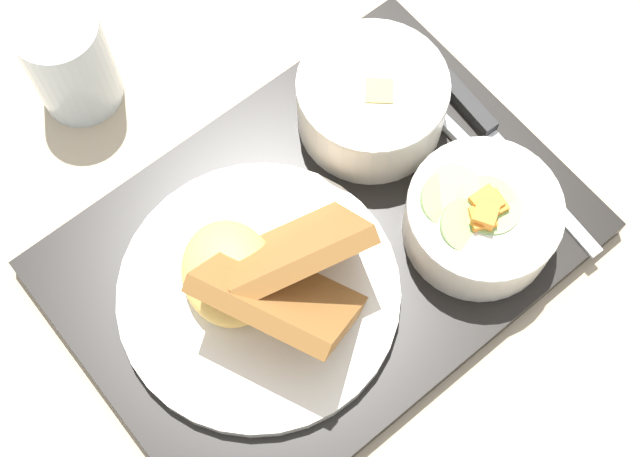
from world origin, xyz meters
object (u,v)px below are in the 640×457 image
(bowl_salad, at_px, (481,217))
(plate_main, at_px, (262,284))
(knife, at_px, (488,128))
(spoon, at_px, (473,151))
(glass_water, at_px, (71,65))
(bowl_soup, at_px, (372,99))

(bowl_salad, relative_size, plate_main, 0.55)
(knife, height_order, spoon, knife)
(plate_main, bearing_deg, spoon, 172.59)
(glass_water, bearing_deg, spoon, 125.18)
(plate_main, xyz_separation_m, spoon, (-0.20, 0.03, -0.02))
(bowl_salad, height_order, glass_water, glass_water)
(knife, bearing_deg, bowl_soup, -131.86)
(knife, bearing_deg, glass_water, -133.53)
(knife, bearing_deg, bowl_salad, -45.28)
(spoon, bearing_deg, bowl_salad, -40.95)
(glass_water, bearing_deg, bowl_soup, 128.33)
(bowl_soup, height_order, knife, bowl_soup)
(plate_main, bearing_deg, bowl_soup, -162.29)
(bowl_salad, height_order, bowl_soup, bowl_salad)
(plate_main, distance_m, spoon, 0.21)
(plate_main, relative_size, knife, 1.11)
(plate_main, height_order, glass_water, plate_main)
(bowl_soup, xyz_separation_m, knife, (-0.06, 0.07, -0.03))
(bowl_soup, height_order, spoon, bowl_soup)
(spoon, relative_size, glass_water, 1.75)
(bowl_soup, bearing_deg, knife, 130.65)
(plate_main, height_order, spoon, plate_main)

